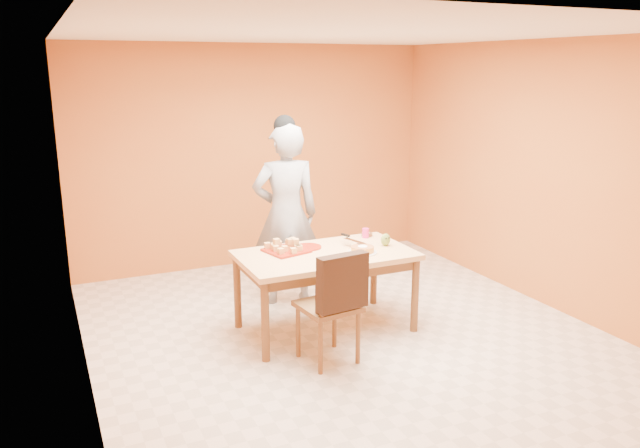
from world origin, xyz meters
name	(u,v)px	position (x,y,z in m)	size (l,w,h in m)	color
floor	(346,334)	(0.00, 0.00, 0.00)	(5.00, 5.00, 0.00)	beige
ceiling	(349,33)	(0.00, 0.00, 2.70)	(5.00, 5.00, 0.00)	white
wall_back	(255,156)	(0.00, 2.50, 1.35)	(4.50, 4.50, 0.00)	#B6672A
wall_left	(75,218)	(-2.25, 0.00, 1.35)	(5.00, 5.00, 0.00)	#B6672A
wall_right	(543,175)	(2.25, 0.00, 1.35)	(5.00, 5.00, 0.00)	#B6672A
dining_table	(326,262)	(-0.12, 0.19, 0.67)	(1.60, 0.90, 0.76)	#ECB77B
dining_chair	(329,304)	(-0.37, -0.42, 0.52)	(0.51, 0.58, 0.99)	brown
pastry_pile	(286,244)	(-0.44, 0.37, 0.83)	(0.31, 0.31, 0.10)	tan
person	(286,215)	(-0.18, 1.04, 0.94)	(0.69, 0.45, 1.88)	gray
pastry_platter	(286,251)	(-0.44, 0.37, 0.77)	(0.35, 0.35, 0.02)	maroon
red_dinner_plate	(308,247)	(-0.20, 0.40, 0.77)	(0.25, 0.25, 0.02)	maroon
white_cake_plate	(362,252)	(0.19, 0.04, 0.77)	(0.27, 0.27, 0.01)	silver
sponge_cake	(363,249)	(0.19, 0.04, 0.80)	(0.21, 0.21, 0.05)	gold
cake_server	(354,241)	(0.20, 0.22, 0.83)	(0.05, 0.27, 0.01)	silver
egg_ornament	(385,240)	(0.50, 0.16, 0.82)	(0.10, 0.08, 0.12)	olive
magenta_glass	(366,233)	(0.46, 0.49, 0.81)	(0.07, 0.07, 0.10)	#D5206F
checker_tin	(367,234)	(0.51, 0.54, 0.78)	(0.11, 0.11, 0.03)	#3E1E11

